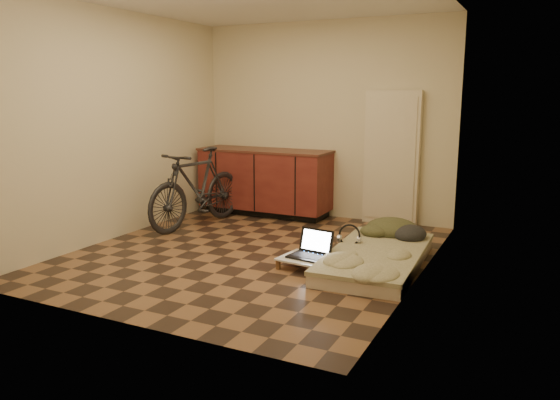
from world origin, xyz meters
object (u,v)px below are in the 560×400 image
at_px(futon, 376,258).
at_px(lap_desk, 314,260).
at_px(laptop, 311,251).
at_px(bicycle, 197,184).

height_order(futon, lap_desk, futon).
bearing_deg(futon, lap_desk, -144.64).
height_order(futon, laptop, laptop).
distance_m(bicycle, laptop, 2.17).
bearing_deg(laptop, futon, 38.25).
relative_size(bicycle, laptop, 4.21).
bearing_deg(lap_desk, futon, 45.52).
xyz_separation_m(lap_desk, laptop, (-0.06, 0.06, 0.06)).
distance_m(bicycle, futon, 2.61).
distance_m(lap_desk, laptop, 0.11).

